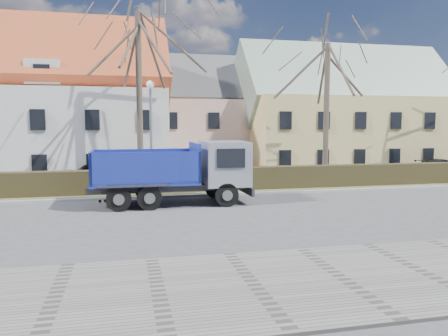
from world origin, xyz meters
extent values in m
plane|color=#454547|center=(0.00, 0.00, 0.00)|extent=(120.00, 120.00, 0.00)
cube|color=slate|center=(0.00, -8.50, 0.04)|extent=(80.00, 5.00, 0.08)
cube|color=gray|center=(0.00, 4.60, 0.06)|extent=(80.00, 0.30, 0.12)
cube|color=#4C532F|center=(0.00, 6.20, 0.05)|extent=(80.00, 3.00, 0.10)
cube|color=black|center=(0.00, 6.00, 0.65)|extent=(60.00, 0.90, 1.30)
imported|color=black|center=(-4.39, 11.05, 0.69)|extent=(4.34, 2.61, 1.38)
imported|color=black|center=(20.34, 10.45, 0.62)|extent=(4.58, 3.06, 1.23)
camera|label=1|loc=(-2.88, -18.03, 3.81)|focal=35.00mm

